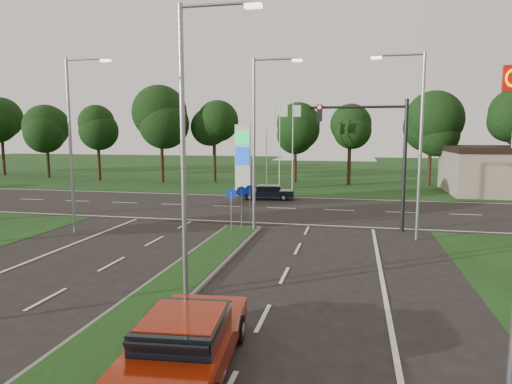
# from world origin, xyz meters

# --- Properties ---
(verge_far) EXTENTS (160.00, 50.00, 0.02)m
(verge_far) POSITION_xyz_m (0.00, 55.00, 0.00)
(verge_far) COLOR black
(verge_far) RESTS_ON ground
(cross_road) EXTENTS (160.00, 12.00, 0.02)m
(cross_road) POSITION_xyz_m (0.00, 24.00, 0.00)
(cross_road) COLOR black
(cross_road) RESTS_ON ground
(median_kerb) EXTENTS (2.00, 26.00, 0.12)m
(median_kerb) POSITION_xyz_m (0.00, 4.00, 0.06)
(median_kerb) COLOR slate
(median_kerb) RESTS_ON ground
(streetlight_median_near) EXTENTS (2.53, 0.22, 9.00)m
(streetlight_median_near) POSITION_xyz_m (1.00, 6.00, 5.08)
(streetlight_median_near) COLOR gray
(streetlight_median_near) RESTS_ON ground
(streetlight_median_far) EXTENTS (2.53, 0.22, 9.00)m
(streetlight_median_far) POSITION_xyz_m (1.00, 16.00, 5.08)
(streetlight_median_far) COLOR gray
(streetlight_median_far) RESTS_ON ground
(streetlight_left_far) EXTENTS (2.53, 0.22, 9.00)m
(streetlight_left_far) POSITION_xyz_m (-8.30, 14.00, 5.08)
(streetlight_left_far) COLOR gray
(streetlight_left_far) RESTS_ON ground
(streetlight_right_far) EXTENTS (2.53, 0.22, 9.00)m
(streetlight_right_far) POSITION_xyz_m (8.80, 16.00, 5.08)
(streetlight_right_far) COLOR gray
(streetlight_right_far) RESTS_ON ground
(traffic_signal) EXTENTS (5.10, 0.42, 7.00)m
(traffic_signal) POSITION_xyz_m (7.19, 18.00, 4.65)
(traffic_signal) COLOR black
(traffic_signal) RESTS_ON ground
(median_signs) EXTENTS (1.16, 1.76, 2.38)m
(median_signs) POSITION_xyz_m (0.00, 16.40, 1.71)
(median_signs) COLOR gray
(median_signs) RESTS_ON ground
(gas_pylon) EXTENTS (5.80, 1.26, 8.00)m
(gas_pylon) POSITION_xyz_m (-3.79, 33.05, 3.20)
(gas_pylon) COLOR silver
(gas_pylon) RESTS_ON ground
(treeline_far) EXTENTS (6.00, 6.00, 9.90)m
(treeline_far) POSITION_xyz_m (0.10, 39.93, 6.83)
(treeline_far) COLOR black
(treeline_far) RESTS_ON ground
(red_sedan) EXTENTS (2.44, 5.09, 1.36)m
(red_sedan) POSITION_xyz_m (2.42, 1.72, 0.73)
(red_sedan) COLOR maroon
(red_sedan) RESTS_ON ground
(navy_sedan) EXTENTS (4.28, 2.11, 1.13)m
(navy_sedan) POSITION_xyz_m (-0.75, 28.00, 0.61)
(navy_sedan) COLOR black
(navy_sedan) RESTS_ON ground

